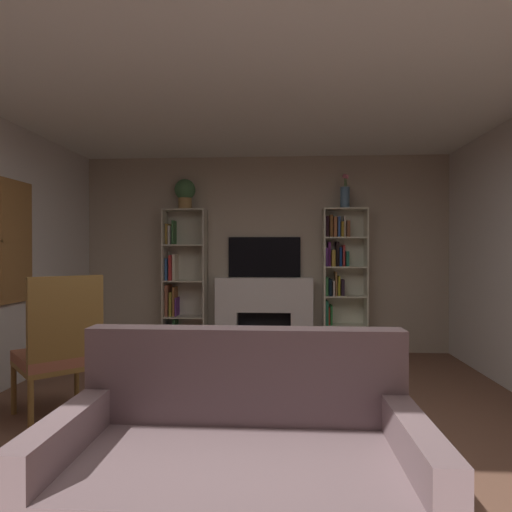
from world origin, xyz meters
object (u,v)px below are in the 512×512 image
object	(u,v)px
armchair	(59,349)
bookshelf_right	(340,279)
potted_plant	(185,192)
fireplace	(264,313)
coffee_table	(250,407)
bookshelf_left	(181,288)
vase_with_flowers	(345,195)
couch	(238,476)
tv	(264,257)

from	to	relation	value
armchair	bookshelf_right	bearing A→B (deg)	44.24
potted_plant	armchair	size ratio (longest dim) A/B	0.35
fireplace	armchair	world-z (taller)	armchair
potted_plant	armchair	world-z (taller)	potted_plant
coffee_table	bookshelf_left	bearing A→B (deg)	110.85
vase_with_flowers	coffee_table	size ratio (longest dim) A/B	0.48
couch	armchair	world-z (taller)	armchair
bookshelf_right	couch	distance (m)	4.04
fireplace	couch	xyz separation A→B (m)	(0.05, -3.85, -0.25)
fireplace	tv	xyz separation A→B (m)	(0.00, 0.10, 0.75)
tv	couch	distance (m)	4.07
fireplace	vase_with_flowers	distance (m)	1.90
couch	armchair	distance (m)	2.12
couch	fireplace	bearing A→B (deg)	90.68
potted_plant	tv	bearing A→B (deg)	6.38
vase_with_flowers	couch	distance (m)	4.36
tv	armchair	size ratio (longest dim) A/B	0.83
armchair	bookshelf_left	bearing A→B (deg)	80.70
tv	bookshelf_right	bearing A→B (deg)	-4.71
potted_plant	vase_with_flowers	bearing A→B (deg)	-0.02
bookshelf_right	couch	size ratio (longest dim) A/B	1.11
bookshelf_left	armchair	size ratio (longest dim) A/B	1.65
fireplace	vase_with_flowers	size ratio (longest dim) A/B	3.07
armchair	coffee_table	distance (m)	1.73
bookshelf_left	potted_plant	xyz separation A→B (m)	(0.07, -0.03, 1.30)
potted_plant	couch	size ratio (longest dim) A/B	0.24
tv	fireplace	bearing A→B (deg)	-90.00
bookshelf_right	vase_with_flowers	bearing A→B (deg)	-31.33
potted_plant	vase_with_flowers	distance (m)	2.15
fireplace	vase_with_flowers	world-z (taller)	vase_with_flowers
bookshelf_left	vase_with_flowers	bearing A→B (deg)	-0.91
bookshelf_right	armchair	xyz separation A→B (m)	(-2.56, -2.50, -0.42)
bookshelf_right	coffee_table	size ratio (longest dim) A/B	2.04
coffee_table	bookshelf_right	bearing A→B (deg)	72.76
armchair	coffee_table	bearing A→B (deg)	-21.31
potted_plant	coffee_table	world-z (taller)	potted_plant
coffee_table	armchair	bearing A→B (deg)	158.69
bookshelf_right	vase_with_flowers	world-z (taller)	vase_with_flowers
couch	tv	bearing A→B (deg)	90.66
fireplace	coffee_table	bearing A→B (deg)	-89.16
bookshelf_right	couch	bearing A→B (deg)	-104.07
fireplace	armchair	xyz separation A→B (m)	(-1.55, -2.48, 0.04)
fireplace	coffee_table	size ratio (longest dim) A/B	1.48
potted_plant	couch	distance (m)	4.41
fireplace	bookshelf_right	world-z (taller)	bookshelf_right
bookshelf_right	couch	world-z (taller)	bookshelf_right
armchair	vase_with_flowers	bearing A→B (deg)	43.14
fireplace	couch	bearing A→B (deg)	-89.32
vase_with_flowers	couch	xyz separation A→B (m)	(-1.03, -3.82, -1.82)
potted_plant	bookshelf_left	bearing A→B (deg)	153.00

